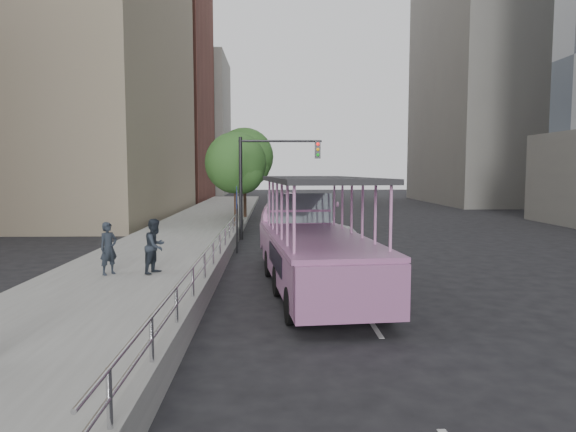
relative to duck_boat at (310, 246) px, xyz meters
name	(u,v)px	position (x,y,z in m)	size (l,w,h in m)	color
ground	(321,302)	(0.15, -1.90, -1.24)	(160.00, 160.00, 0.00)	black
sidewalk	(176,244)	(-5.60, 8.10, -1.09)	(5.50, 80.00, 0.30)	#9C9C97
kerb_wall	(213,270)	(-2.97, 0.10, -0.76)	(0.24, 30.00, 0.36)	gray
guardrail	(213,249)	(-2.97, 0.10, -0.10)	(0.07, 22.00, 0.71)	#BCBBC0
duck_boat	(310,246)	(0.00, 0.00, 0.00)	(3.40, 10.26, 3.34)	black
car	(340,239)	(1.67, 5.76, -0.59)	(1.55, 3.85, 1.31)	silver
pedestrian_near	(109,248)	(-6.23, 0.45, -0.12)	(0.60, 0.39, 1.64)	#222933
pedestrian_mid	(155,246)	(-4.83, 0.62, -0.08)	(0.84, 0.65, 1.72)	#222933
parking_sign	(237,212)	(-2.66, 6.35, 0.54)	(0.09, 0.64, 2.85)	black
traffic_signal	(264,171)	(-1.55, 10.60, 2.26)	(4.20, 0.32, 5.20)	black
street_tree_near	(237,165)	(-3.15, 14.02, 2.58)	(3.52, 3.52, 5.72)	#352218
street_tree_far	(246,159)	(-2.95, 20.02, 3.07)	(3.97, 3.97, 6.45)	#352218
midrise_brick	(129,89)	(-17.85, 46.10, 11.76)	(18.00, 16.00, 26.00)	brown
midrise_stone_a	(526,54)	(26.15, 40.10, 14.76)	(20.00, 20.00, 32.00)	gray
midrise_stone_b	(173,127)	(-15.85, 62.10, 8.76)	(16.00, 14.00, 20.00)	gray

